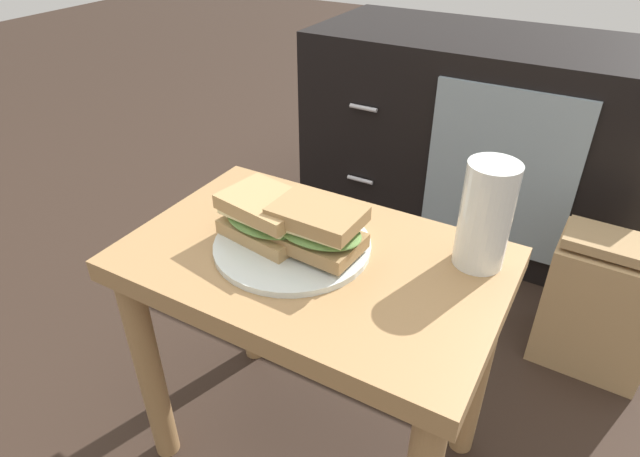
{
  "coord_description": "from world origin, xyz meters",
  "views": [
    {
      "loc": [
        0.33,
        -0.56,
        0.93
      ],
      "look_at": [
        0.01,
        0.0,
        0.51
      ],
      "focal_mm": 30.22,
      "sensor_mm": 36.0,
      "label": 1
    }
  ],
  "objects_px": {
    "sandwich_back": "(316,229)",
    "beer_glass": "(485,217)",
    "paper_bag": "(601,303)",
    "sandwich_front": "(266,217)",
    "tv_cabinet": "(477,138)",
    "plate": "(291,246)"
  },
  "relations": [
    {
      "from": "sandwich_front",
      "to": "beer_glass",
      "type": "bearing_deg",
      "value": 19.9
    },
    {
      "from": "plate",
      "to": "sandwich_back",
      "type": "height_order",
      "value": "sandwich_back"
    },
    {
      "from": "sandwich_front",
      "to": "paper_bag",
      "type": "distance_m",
      "value": 0.8
    },
    {
      "from": "sandwich_back",
      "to": "beer_glass",
      "type": "xyz_separation_m",
      "value": [
        0.21,
        0.11,
        0.03
      ]
    },
    {
      "from": "sandwich_front",
      "to": "beer_glass",
      "type": "relative_size",
      "value": 0.99
    },
    {
      "from": "sandwich_back",
      "to": "paper_bag",
      "type": "distance_m",
      "value": 0.75
    },
    {
      "from": "beer_glass",
      "to": "paper_bag",
      "type": "bearing_deg",
      "value": 63.9
    },
    {
      "from": "beer_glass",
      "to": "plate",
      "type": "bearing_deg",
      "value": -157.03
    },
    {
      "from": "sandwich_back",
      "to": "tv_cabinet",
      "type": "bearing_deg",
      "value": 90.43
    },
    {
      "from": "plate",
      "to": "sandwich_back",
      "type": "bearing_deg",
      "value": 0.26
    },
    {
      "from": "plate",
      "to": "sandwich_front",
      "type": "xyz_separation_m",
      "value": [
        -0.04,
        -0.0,
        0.04
      ]
    },
    {
      "from": "paper_bag",
      "to": "beer_glass",
      "type": "bearing_deg",
      "value": -116.1
    },
    {
      "from": "tv_cabinet",
      "to": "paper_bag",
      "type": "bearing_deg",
      "value": -45.99
    },
    {
      "from": "sandwich_back",
      "to": "beer_glass",
      "type": "distance_m",
      "value": 0.24
    },
    {
      "from": "plate",
      "to": "sandwich_front",
      "type": "height_order",
      "value": "sandwich_front"
    },
    {
      "from": "beer_glass",
      "to": "paper_bag",
      "type": "xyz_separation_m",
      "value": [
        0.2,
        0.41,
        -0.38
      ]
    },
    {
      "from": "paper_bag",
      "to": "sandwich_front",
      "type": "bearing_deg",
      "value": -133.78
    },
    {
      "from": "sandwich_back",
      "to": "plate",
      "type": "bearing_deg",
      "value": -179.74
    },
    {
      "from": "tv_cabinet",
      "to": "sandwich_back",
      "type": "distance_m",
      "value": 0.98
    },
    {
      "from": "sandwich_back",
      "to": "paper_bag",
      "type": "xyz_separation_m",
      "value": [
        0.41,
        0.52,
        -0.35
      ]
    },
    {
      "from": "tv_cabinet",
      "to": "sandwich_front",
      "type": "relative_size",
      "value": 6.14
    },
    {
      "from": "tv_cabinet",
      "to": "paper_bag",
      "type": "distance_m",
      "value": 0.62
    }
  ]
}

